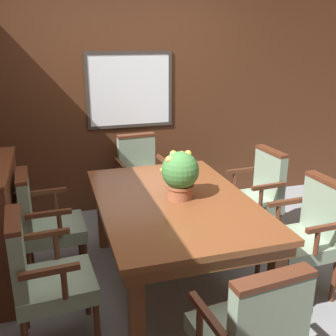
% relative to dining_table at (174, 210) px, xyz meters
% --- Properties ---
extents(ground_plane, '(14.00, 14.00, 0.00)m').
position_rel_dining_table_xyz_m(ground_plane, '(0.02, -0.13, -0.64)').
color(ground_plane, gray).
extents(wall_back, '(7.20, 0.08, 2.45)m').
position_rel_dining_table_xyz_m(wall_back, '(0.02, 1.64, 0.58)').
color(wall_back, '#4C2816').
rests_on(wall_back, ground_plane).
extents(dining_table, '(1.14, 1.71, 0.74)m').
position_rel_dining_table_xyz_m(dining_table, '(0.00, 0.00, 0.00)').
color(dining_table, brown).
rests_on(dining_table, ground_plane).
extents(chair_left_far, '(0.50, 0.51, 0.93)m').
position_rel_dining_table_xyz_m(chair_left_far, '(-0.97, 0.37, -0.13)').
color(chair_left_far, '#562B19').
rests_on(chair_left_far, ground_plane).
extents(chair_right_near, '(0.50, 0.51, 0.93)m').
position_rel_dining_table_xyz_m(chair_right_near, '(0.93, -0.41, -0.13)').
color(chair_right_near, '#562B19').
rests_on(chair_right_near, ground_plane).
extents(chair_left_near, '(0.51, 0.52, 0.93)m').
position_rel_dining_table_xyz_m(chair_left_near, '(-0.98, -0.42, -0.13)').
color(chair_left_near, '#562B19').
rests_on(chair_left_near, ground_plane).
extents(chair_head_far, '(0.52, 0.52, 0.93)m').
position_rel_dining_table_xyz_m(chair_head_far, '(0.02, 1.25, -0.13)').
color(chair_head_far, '#562B19').
rests_on(chair_head_far, ground_plane).
extents(chair_head_near, '(0.53, 0.52, 0.93)m').
position_rel_dining_table_xyz_m(chair_head_near, '(0.01, -1.25, -0.13)').
color(chair_head_near, '#562B19').
rests_on(chair_head_near, ground_plane).
extents(chair_right_far, '(0.51, 0.52, 0.93)m').
position_rel_dining_table_xyz_m(chair_right_far, '(0.95, 0.41, -0.13)').
color(chair_right_far, '#562B19').
rests_on(chair_right_far, ground_plane).
extents(potted_plant, '(0.29, 0.30, 0.37)m').
position_rel_dining_table_xyz_m(potted_plant, '(0.05, 0.01, 0.29)').
color(potted_plant, '#9E5638').
rests_on(potted_plant, dining_table).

